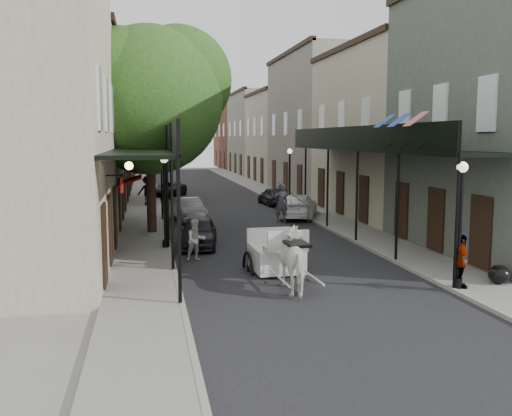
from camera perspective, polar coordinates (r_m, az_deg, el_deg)
name	(u,v)px	position (r m, az deg, el deg)	size (l,w,h in m)	color
ground	(304,282)	(18.16, 4.84, -7.35)	(140.00, 140.00, 0.00)	gray
road	(221,207)	(37.51, -3.48, 0.13)	(8.00, 90.00, 0.01)	black
sidewalk_left	(144,208)	(37.19, -11.14, 0.03)	(2.20, 90.00, 0.12)	gray
sidewalk_right	(295,204)	(38.46, 3.92, 0.38)	(2.20, 90.00, 0.12)	gray
building_row_left	(96,128)	(47.08, -15.69, 7.68)	(5.00, 80.00, 10.50)	beige
building_row_right	(306,129)	(48.81, 5.06, 7.88)	(5.00, 80.00, 10.50)	gray
gallery_left	(146,149)	(23.91, -10.93, 5.82)	(2.20, 18.05, 4.88)	black
gallery_right	(367,148)	(25.77, 11.01, 5.90)	(2.20, 18.05, 4.88)	black
tree_near	(158,95)	(27.18, -9.79, 11.12)	(7.31, 6.80, 9.63)	#382619
tree_far	(153,119)	(41.13, -10.26, 8.78)	(6.45, 6.00, 8.61)	#382619
lamppost_right_near	(460,223)	(17.56, 19.73, -1.42)	(0.32, 0.32, 3.71)	black
lamppost_left	(165,200)	(23.06, -9.09, 0.83)	(0.32, 0.32, 3.71)	black
lamppost_right_far	(290,177)	(36.13, 3.38, 3.12)	(0.32, 0.32, 3.71)	black
horse	(298,260)	(16.89, 4.20, -5.24)	(0.99, 2.18, 1.84)	silver
carriage	(273,235)	(19.53, 1.67, -2.73)	(1.99, 2.77, 3.07)	black
pedestrian_walking	(196,240)	(21.06, -6.03, -3.21)	(0.75, 0.59, 1.55)	#B6B6AC
pedestrian_sidewalk_left	(147,191)	(37.89, -10.85, 1.71)	(1.23, 0.71, 1.91)	gray
pedestrian_sidewalk_right	(461,261)	(17.80, 19.85, -5.04)	(0.92, 0.38, 1.58)	gray
car_left_near	(198,232)	(23.73, -5.77, -2.41)	(1.48, 3.68, 1.25)	black
car_left_mid	(188,210)	(31.24, -6.79, -0.16)	(1.32, 3.77, 1.24)	gray
car_left_far	(169,189)	(44.27, -8.74, 1.87)	(1.95, 4.24, 1.18)	black
car_right_near	(298,206)	(32.28, 4.26, 0.19)	(1.88, 4.63, 1.34)	white
car_right_far	(274,196)	(38.30, 1.81, 1.22)	(1.48, 3.67, 1.25)	black
trash_bags	(499,274)	(19.03, 23.14, -6.07)	(0.91, 1.06, 0.55)	black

